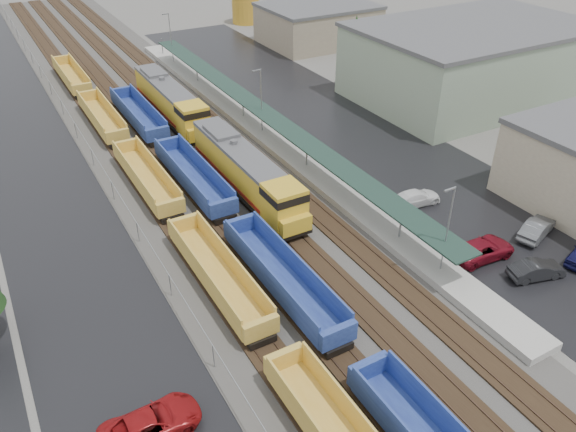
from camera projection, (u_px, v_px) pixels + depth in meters
name	position (u px, v px, depth m)	size (l,w,h in m)	color
ballast_strip	(157.00, 122.00, 69.12)	(20.00, 160.00, 0.08)	#302D2B
trackbed	(156.00, 121.00, 69.05)	(14.60, 160.00, 0.22)	black
west_parking_lot	(28.00, 149.00, 62.89)	(10.00, 160.00, 0.02)	black
east_commuter_lot	(330.00, 120.00, 69.73)	(16.00, 100.00, 0.02)	black
station_platform	(262.00, 130.00, 65.39)	(3.00, 80.00, 8.00)	#9E9B93
chainlink_fence	(78.00, 130.00, 63.17)	(0.08, 160.04, 2.02)	gray
industrial_buildings	(471.00, 72.00, 72.21)	(32.52, 75.30, 9.50)	tan
tree_east	(355.00, 42.00, 75.84)	(4.40, 4.40, 10.00)	#332316
locomotive_lead	(247.00, 173.00, 52.93)	(3.07, 20.22, 4.58)	black
locomotive_trail	(171.00, 102.00, 68.29)	(3.07, 20.22, 4.58)	black
well_string_yellow	(177.00, 219.00, 48.45)	(2.63, 101.48, 2.33)	gold
well_string_blue	(282.00, 278.00, 41.69)	(2.76, 87.36, 2.45)	navy
storage_tank	(246.00, 9.00, 109.25)	(5.35, 5.35, 5.35)	gold
parked_car_west_c	(151.00, 424.00, 31.43)	(5.71, 2.63, 1.59)	maroon
parked_car_east_a	(536.00, 270.00, 43.23)	(4.45, 1.55, 1.47)	black
parked_car_east_b	(482.00, 249.00, 45.42)	(5.62, 2.59, 1.56)	maroon
parked_car_east_c	(416.00, 198.00, 52.43)	(4.91, 2.00, 1.42)	white
parked_car_east_e	(537.00, 229.00, 47.96)	(4.72, 1.65, 1.56)	#585A5D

